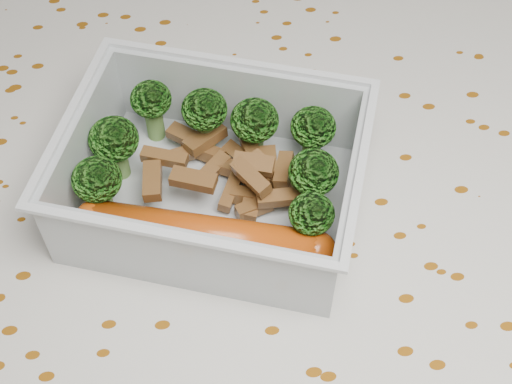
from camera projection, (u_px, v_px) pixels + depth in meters
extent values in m
cube|color=brown|center=(264.00, 228.00, 0.51)|extent=(1.40, 0.90, 0.04)
cube|color=silver|center=(264.00, 209.00, 0.49)|extent=(1.46, 0.96, 0.01)
cube|color=silver|center=(215.00, 202.00, 0.49)|extent=(0.22, 0.19, 0.00)
cube|color=silver|center=(237.00, 100.00, 0.50)|extent=(0.17, 0.07, 0.06)
cube|color=silver|center=(185.00, 259.00, 0.42)|extent=(0.17, 0.07, 0.06)
cube|color=silver|center=(348.00, 197.00, 0.45)|extent=(0.05, 0.12, 0.06)
cube|color=silver|center=(85.00, 150.00, 0.48)|extent=(0.05, 0.12, 0.06)
cube|color=silver|center=(238.00, 62.00, 0.48)|extent=(0.18, 0.07, 0.00)
cube|color=silver|center=(178.00, 237.00, 0.40)|extent=(0.18, 0.07, 0.00)
cube|color=silver|center=(361.00, 167.00, 0.43)|extent=(0.05, 0.13, 0.00)
cube|color=silver|center=(68.00, 117.00, 0.45)|extent=(0.05, 0.13, 0.00)
cylinder|color=#608C3F|center=(155.00, 122.00, 0.51)|extent=(0.02, 0.02, 0.03)
ellipsoid|color=#3B7E21|center=(151.00, 99.00, 0.49)|extent=(0.03, 0.03, 0.02)
cylinder|color=#608C3F|center=(206.00, 133.00, 0.51)|extent=(0.02, 0.02, 0.03)
ellipsoid|color=#3B7E21|center=(204.00, 109.00, 0.49)|extent=(0.03, 0.03, 0.03)
cylinder|color=#608C3F|center=(255.00, 143.00, 0.50)|extent=(0.02, 0.02, 0.02)
ellipsoid|color=#3B7E21|center=(255.00, 120.00, 0.48)|extent=(0.03, 0.03, 0.03)
cylinder|color=#608C3F|center=(311.00, 150.00, 0.50)|extent=(0.02, 0.02, 0.03)
ellipsoid|color=#3B7E21|center=(313.00, 127.00, 0.48)|extent=(0.03, 0.03, 0.03)
cylinder|color=#608C3F|center=(119.00, 162.00, 0.49)|extent=(0.02, 0.02, 0.02)
ellipsoid|color=#3B7E21|center=(114.00, 139.00, 0.47)|extent=(0.03, 0.03, 0.03)
cylinder|color=#608C3F|center=(311.00, 194.00, 0.47)|extent=(0.02, 0.02, 0.02)
ellipsoid|color=#3B7E21|center=(314.00, 172.00, 0.46)|extent=(0.03, 0.03, 0.03)
cylinder|color=#608C3F|center=(103.00, 202.00, 0.47)|extent=(0.02, 0.02, 0.03)
ellipsoid|color=#3B7E21|center=(97.00, 179.00, 0.45)|extent=(0.03, 0.03, 0.03)
cylinder|color=#608C3F|center=(309.00, 235.00, 0.45)|extent=(0.02, 0.02, 0.03)
ellipsoid|color=#3B7E21|center=(312.00, 214.00, 0.43)|extent=(0.03, 0.03, 0.02)
cube|color=brown|center=(203.00, 151.00, 0.50)|extent=(0.03, 0.03, 0.01)
cube|color=brown|center=(231.00, 190.00, 0.48)|extent=(0.02, 0.03, 0.01)
cube|color=brown|center=(282.00, 198.00, 0.47)|extent=(0.03, 0.01, 0.01)
cube|color=brown|center=(251.00, 166.00, 0.47)|extent=(0.02, 0.02, 0.01)
cube|color=brown|center=(241.00, 157.00, 0.50)|extent=(0.03, 0.03, 0.01)
cube|color=brown|center=(251.00, 177.00, 0.47)|extent=(0.03, 0.03, 0.01)
cube|color=brown|center=(253.00, 164.00, 0.47)|extent=(0.03, 0.02, 0.01)
cube|color=brown|center=(276.00, 180.00, 0.49)|extent=(0.03, 0.03, 0.01)
cube|color=brown|center=(252.00, 196.00, 0.48)|extent=(0.03, 0.02, 0.01)
cube|color=brown|center=(183.00, 135.00, 0.50)|extent=(0.02, 0.02, 0.01)
cube|color=brown|center=(193.00, 180.00, 0.46)|extent=(0.03, 0.02, 0.01)
cube|color=brown|center=(251.00, 206.00, 0.48)|extent=(0.02, 0.03, 0.01)
cube|color=brown|center=(284.00, 170.00, 0.48)|extent=(0.02, 0.03, 0.01)
cube|color=brown|center=(212.00, 170.00, 0.49)|extent=(0.03, 0.03, 0.01)
cube|color=brown|center=(164.00, 158.00, 0.47)|extent=(0.03, 0.02, 0.01)
cube|color=brown|center=(251.00, 177.00, 0.49)|extent=(0.03, 0.03, 0.01)
cube|color=brown|center=(250.00, 145.00, 0.50)|extent=(0.02, 0.03, 0.01)
cube|color=brown|center=(205.00, 139.00, 0.50)|extent=(0.03, 0.03, 0.01)
cube|color=brown|center=(152.00, 181.00, 0.47)|extent=(0.01, 0.03, 0.01)
cube|color=brown|center=(264.00, 172.00, 0.49)|extent=(0.02, 0.04, 0.01)
cube|color=brown|center=(268.00, 161.00, 0.49)|extent=(0.01, 0.02, 0.01)
cube|color=brown|center=(188.00, 153.00, 0.50)|extent=(0.03, 0.02, 0.01)
cube|color=brown|center=(254.00, 208.00, 0.47)|extent=(0.03, 0.02, 0.01)
cube|color=brown|center=(235.00, 169.00, 0.49)|extent=(0.03, 0.03, 0.01)
cylinder|color=#AC3F0B|center=(204.00, 235.00, 0.45)|extent=(0.14, 0.07, 0.03)
sphere|color=#AC3F0B|center=(316.00, 251.00, 0.44)|extent=(0.03, 0.03, 0.03)
sphere|color=#AC3F0B|center=(96.00, 220.00, 0.46)|extent=(0.03, 0.03, 0.03)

